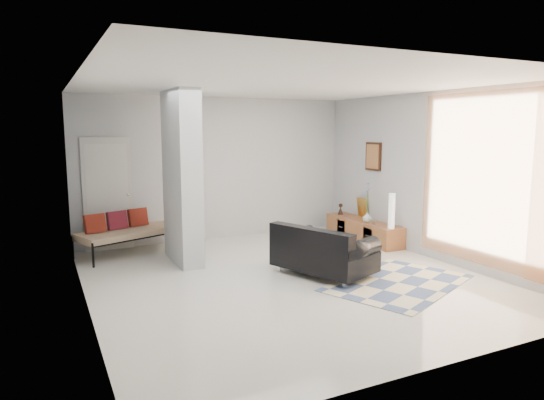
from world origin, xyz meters
name	(u,v)px	position (x,y,z in m)	size (l,w,h in m)	color
floor	(287,278)	(0.00, 0.00, 0.00)	(6.00, 6.00, 0.00)	silver
ceiling	(288,84)	(0.00, 0.00, 2.80)	(6.00, 6.00, 0.00)	white
wall_back	(217,169)	(0.00, 3.00, 1.40)	(6.00, 6.00, 0.00)	#B1B3B5
wall_front	(445,218)	(0.00, -3.00, 1.40)	(6.00, 6.00, 0.00)	#B1B3B5
wall_left	(82,195)	(-2.75, 0.00, 1.40)	(6.00, 6.00, 0.00)	#B1B3B5
wall_right	(432,176)	(2.75, 0.00, 1.40)	(6.00, 6.00, 0.00)	#B1B3B5
partition_column	(182,177)	(-1.10, 1.60, 1.40)	(0.35, 1.20, 2.80)	#B7BDBF
hallway_door	(108,194)	(-2.10, 2.96, 1.02)	(0.85, 0.06, 2.04)	beige
curtain	(486,180)	(2.67, -1.15, 1.45)	(2.55, 2.55, 0.00)	orange
wall_art	(373,156)	(2.72, 1.56, 1.65)	(0.04, 0.45, 0.55)	#34190E
media_console	(363,230)	(2.52, 1.56, 0.20)	(0.45, 1.99, 0.80)	brown
loveseat	(322,252)	(0.54, -0.08, 0.36)	(1.33, 1.68, 0.76)	silver
daybed	(128,230)	(-1.85, 2.49, 0.42)	(1.92, 1.33, 0.77)	black
area_rug	(398,283)	(1.33, -0.90, 0.01)	(2.12, 1.41, 0.01)	beige
cylinder_lamp	(392,211)	(2.50, 0.70, 0.72)	(0.12, 0.12, 0.63)	silver
bronze_figurine	(341,209)	(2.47, 2.29, 0.52)	(0.12, 0.12, 0.23)	#301D15
vase	(367,217)	(2.47, 1.38, 0.49)	(0.18, 0.18, 0.19)	silver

